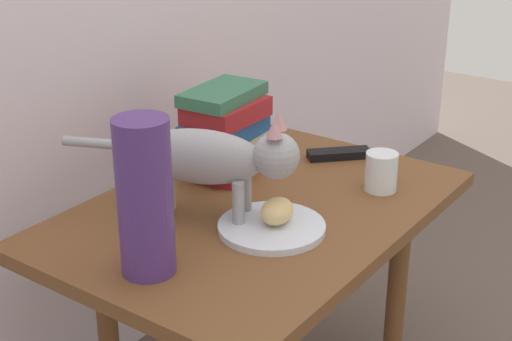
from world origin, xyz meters
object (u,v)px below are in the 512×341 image
Objects in this scene: plate at (272,227)px; bread_roll at (277,211)px; green_vase at (144,197)px; tv_remote at (339,154)px; cat at (214,158)px; side_table at (256,234)px; book_stack at (224,131)px; candle_jar at (381,174)px.

bread_roll reaches higher than plate.
green_vase is 0.67m from tv_remote.
cat reaches higher than bread_roll.
plate is 0.47× the size of cat.
bread_roll reaches higher than side_table.
side_table is 3.93× the size of book_stack.
candle_jar is (0.54, -0.17, -0.10)m from green_vase.
green_vase reaches higher than bread_roll.
side_table is 0.34m from tv_remote.
bread_roll is 0.94× the size of candle_jar.
side_table is 0.15m from bread_roll.
green_vase reaches higher than candle_jar.
candle_jar is 0.20m from tv_remote.
green_vase reaches higher than side_table.
tv_remote is (0.43, -0.04, -0.12)m from cat.
green_vase is at bearing 179.54° from side_table.
plate reaches higher than side_table.
book_stack is (0.18, 0.25, 0.09)m from plate.
book_stack is at bearing 57.15° from side_table.
candle_jar reaches higher than side_table.
candle_jar is at bearing -70.49° from book_stack.
plate is 0.17m from cat.
plate is at bearing 156.52° from bread_roll.
book_stack is 0.46m from green_vase.
tv_remote is (0.11, 0.17, -0.03)m from candle_jar.
bread_roll is 0.29m from candle_jar.
book_stack is at bearing 33.31° from cat.
plate is at bearing -77.62° from cat.
tv_remote reaches higher than plate.
green_vase is at bearing -159.37° from book_stack.
green_vase is (-0.43, -0.16, 0.04)m from book_stack.
tv_remote reaches higher than side_table.
bread_roll is 0.16m from cat.
book_stack is 1.47× the size of tv_remote.
book_stack is at bearing 20.63° from green_vase.
plate is at bearing -128.87° from side_table.
cat is 2.99× the size of tv_remote.
side_table is 10.21× the size of candle_jar.
tv_remote is (0.65, -0.01, -0.13)m from green_vase.
plate is 0.74× the size of green_vase.
candle_jar reaches higher than bread_roll.
cat reaches higher than candle_jar.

